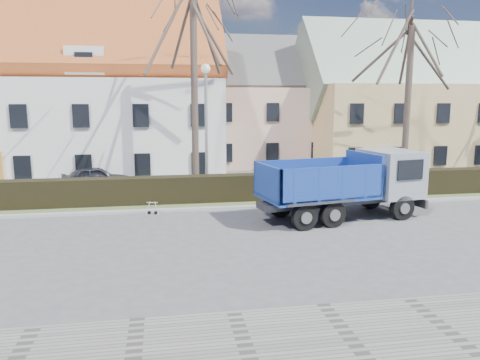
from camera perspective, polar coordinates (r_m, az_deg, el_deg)
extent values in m
plane|color=#4A4B4D|center=(17.43, 3.39, -6.91)|extent=(120.00, 120.00, 0.00)
cube|color=#979694|center=(21.77, 0.67, -3.32)|extent=(80.00, 0.30, 0.12)
cube|color=#485731|center=(23.31, -0.03, -2.46)|extent=(80.00, 3.00, 0.10)
cube|color=black|center=(22.99, 0.05, -1.11)|extent=(60.00, 0.90, 1.30)
imported|color=#23242C|center=(27.67, -17.13, 0.31)|extent=(4.03, 2.38, 1.29)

